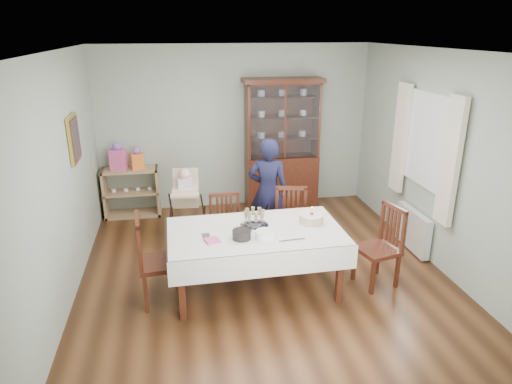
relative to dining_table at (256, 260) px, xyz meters
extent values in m
plane|color=#593319|center=(0.16, 0.32, -0.38)|extent=(5.00, 5.00, 0.00)
plane|color=#9EAA99|center=(0.16, 2.82, 0.97)|extent=(4.50, 0.00, 4.50)
plane|color=#9EAA99|center=(-2.09, 0.32, 0.97)|extent=(0.00, 5.00, 5.00)
plane|color=#9EAA99|center=(2.41, 0.32, 0.97)|extent=(0.00, 5.00, 5.00)
plane|color=white|center=(0.16, 0.32, 2.32)|extent=(5.00, 5.00, 0.00)
cube|color=#4D1E13|center=(0.00, 0.00, 0.34)|extent=(1.91, 1.07, 0.06)
cube|color=silver|center=(0.00, 0.00, 0.37)|extent=(2.01, 1.17, 0.01)
cube|color=#4D1E13|center=(0.91, 2.58, 0.07)|extent=(1.20, 0.45, 0.90)
cube|color=white|center=(0.91, 2.39, 1.12)|extent=(1.12, 0.01, 1.16)
cube|color=#4D1E13|center=(0.91, 2.58, 1.76)|extent=(1.30, 0.48, 0.07)
cube|color=tan|center=(-1.59, 2.60, -0.36)|extent=(0.90, 0.38, 0.04)
cube|color=tan|center=(-1.59, 2.60, 0.02)|extent=(0.90, 0.38, 0.03)
cube|color=tan|center=(-1.59, 2.60, 0.40)|extent=(0.90, 0.38, 0.04)
cube|color=tan|center=(-2.01, 2.60, 0.02)|extent=(0.04, 0.38, 0.80)
cube|color=tan|center=(-1.17, 2.60, 0.02)|extent=(0.04, 0.38, 0.80)
cube|color=gold|center=(-2.06, 1.12, 1.27)|extent=(0.04, 0.48, 0.58)
cube|color=white|center=(2.38, 0.62, 1.17)|extent=(0.04, 1.02, 1.22)
cube|color=silver|center=(2.32, 0.00, 1.07)|extent=(0.07, 0.30, 1.55)
cube|color=silver|center=(2.32, 1.24, 1.07)|extent=(0.07, 0.30, 1.55)
cube|color=white|center=(2.32, 0.62, -0.08)|extent=(0.10, 0.80, 0.55)
cube|color=#4D1E13|center=(-0.26, 0.66, 0.04)|extent=(0.42, 0.42, 0.05)
cube|color=#4D1E13|center=(-0.26, 0.85, 0.29)|extent=(0.40, 0.04, 0.49)
cube|color=#4D1E13|center=(0.58, 0.62, 0.06)|extent=(0.52, 0.52, 0.05)
cube|color=#4D1E13|center=(0.63, 0.81, 0.33)|extent=(0.42, 0.12, 0.51)
cube|color=#4D1E13|center=(-1.08, -0.05, 0.09)|extent=(0.51, 0.51, 0.05)
cube|color=#4D1E13|center=(-1.29, -0.07, 0.38)|extent=(0.08, 0.45, 0.55)
cube|color=#4D1E13|center=(1.44, -0.14, 0.06)|extent=(0.53, 0.53, 0.05)
cube|color=#4D1E13|center=(1.63, -0.09, 0.33)|extent=(0.14, 0.42, 0.52)
imported|color=black|center=(0.40, 1.22, 0.38)|extent=(0.64, 0.52, 1.54)
cube|color=tan|center=(-0.73, 1.46, 0.31)|extent=(0.39, 0.35, 0.25)
cube|color=tan|center=(-0.73, 1.46, 0.52)|extent=(0.36, 0.09, 0.30)
cube|color=tan|center=(-0.73, 1.46, 0.40)|extent=(0.39, 0.20, 0.03)
cube|color=silver|center=(-0.73, 1.46, 0.48)|extent=(0.20, 0.16, 0.19)
sphere|color=beige|center=(-0.73, 1.46, 0.63)|extent=(0.16, 0.16, 0.16)
cylinder|color=silver|center=(0.01, 0.11, 0.38)|extent=(0.33, 0.33, 0.01)
torus|color=silver|center=(0.01, 0.11, 0.39)|extent=(0.33, 0.33, 0.01)
cylinder|color=white|center=(0.68, 0.06, 0.38)|extent=(0.32, 0.32, 0.02)
cylinder|color=brown|center=(0.68, 0.06, 0.44)|extent=(0.28, 0.28, 0.10)
cylinder|color=silver|center=(0.68, 0.06, 0.49)|extent=(0.28, 0.28, 0.01)
cylinder|color=#F24C4C|center=(0.68, 0.06, 0.54)|extent=(0.01, 0.01, 0.08)
sphere|color=yellow|center=(0.68, 0.06, 0.59)|extent=(0.02, 0.02, 0.02)
cylinder|color=black|center=(-0.19, -0.18, 0.42)|extent=(0.27, 0.27, 0.10)
cylinder|color=white|center=(0.06, -0.23, 0.42)|extent=(0.22, 0.22, 0.09)
cube|color=#DA508B|center=(-0.51, -0.19, 0.39)|extent=(0.19, 0.19, 0.02)
cube|color=silver|center=(0.34, -0.33, 0.38)|extent=(0.30, 0.05, 0.01)
cube|color=#DA508B|center=(-1.74, 2.58, 0.58)|extent=(0.27, 0.20, 0.33)
sphere|color=#E533B2|center=(-1.74, 2.58, 0.80)|extent=(0.13, 0.13, 0.13)
cube|color=orange|center=(-1.45, 2.58, 0.54)|extent=(0.22, 0.19, 0.25)
sphere|color=#E533B2|center=(-1.45, 2.58, 0.71)|extent=(0.12, 0.12, 0.12)
camera|label=1|loc=(-0.84, -4.65, 2.55)|focal=32.00mm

